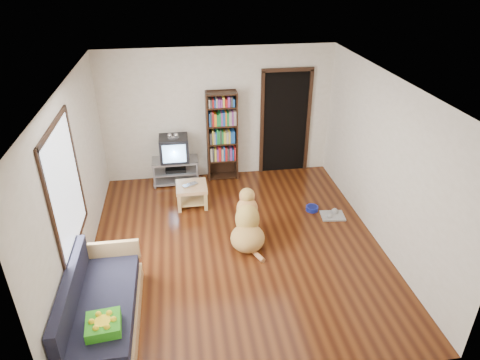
{
  "coord_description": "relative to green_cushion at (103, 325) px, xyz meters",
  "views": [
    {
      "loc": [
        -0.76,
        -5.44,
        4.13
      ],
      "look_at": [
        0.13,
        0.49,
        0.9
      ],
      "focal_mm": 32.0,
      "sensor_mm": 36.0,
      "label": 1
    }
  ],
  "objects": [
    {
      "name": "wall_left",
      "position": [
        -0.5,
        1.86,
        0.82
      ],
      "size": [
        0.0,
        5.0,
        5.0
      ],
      "primitive_type": "plane",
      "rotation": [
        1.57,
        0.0,
        1.57
      ],
      "color": "silver",
      "rests_on": "ground"
    },
    {
      "name": "green_cushion",
      "position": [
        0.0,
        0.0,
        0.0
      ],
      "size": [
        0.41,
        0.41,
        0.12
      ],
      "primitive_type": "cube",
      "rotation": [
        0.0,
        0.0,
        0.1
      ],
      "color": "green",
      "rests_on": "sofa"
    },
    {
      "name": "laptop",
      "position": [
        1.12,
        3.17,
        -0.07
      ],
      "size": [
        0.33,
        0.29,
        0.02
      ],
      "primitive_type": "imported",
      "rotation": [
        0.0,
        0.0,
        0.47
      ],
      "color": "#BCBABF",
      "rests_on": "coffee_table"
    },
    {
      "name": "wall_back",
      "position": [
        1.75,
        4.36,
        0.82
      ],
      "size": [
        4.5,
        0.0,
        4.5
      ],
      "primitive_type": "plane",
      "rotation": [
        1.57,
        0.0,
        0.0
      ],
      "color": "silver",
      "rests_on": "ground"
    },
    {
      "name": "coffee_table",
      "position": [
        1.12,
        3.2,
        -0.2
      ],
      "size": [
        0.55,
        0.55,
        0.4
      ],
      "color": "tan",
      "rests_on": "ground"
    },
    {
      "name": "tv_stand",
      "position": [
        0.85,
        4.11,
        -0.21
      ],
      "size": [
        0.9,
        0.45,
        0.5
      ],
      "color": "#99999E",
      "rests_on": "ground"
    },
    {
      "name": "doorway",
      "position": [
        3.1,
        4.34,
        0.64
      ],
      "size": [
        1.03,
        0.05,
        2.19
      ],
      "color": "black",
      "rests_on": "wall_back"
    },
    {
      "name": "window",
      "position": [
        -0.48,
        1.36,
        1.02
      ],
      "size": [
        0.03,
        1.46,
        1.7
      ],
      "color": "white",
      "rests_on": "wall_left"
    },
    {
      "name": "ceiling",
      "position": [
        1.75,
        1.86,
        2.12
      ],
      "size": [
        5.0,
        5.0,
        0.0
      ],
      "primitive_type": "plane",
      "rotation": [
        3.14,
        0.0,
        0.0
      ],
      "color": "white",
      "rests_on": "ground"
    },
    {
      "name": "wall_front",
      "position": [
        1.75,
        -0.64,
        0.82
      ],
      "size": [
        4.5,
        0.0,
        4.5
      ],
      "primitive_type": "plane",
      "rotation": [
        -1.57,
        0.0,
        0.0
      ],
      "color": "silver",
      "rests_on": "ground"
    },
    {
      "name": "dog_bowl",
      "position": [
        3.24,
        2.67,
        -0.44
      ],
      "size": [
        0.22,
        0.22,
        0.08
      ],
      "primitive_type": "cylinder",
      "color": "navy",
      "rests_on": "ground"
    },
    {
      "name": "grey_rag",
      "position": [
        3.54,
        2.42,
        -0.47
      ],
      "size": [
        0.43,
        0.36,
        0.03
      ],
      "primitive_type": "cube",
      "rotation": [
        0.0,
        0.0,
        -0.1
      ],
      "color": "#A7A7A7",
      "rests_on": "ground"
    },
    {
      "name": "dog",
      "position": [
        1.94,
        1.93,
        -0.17
      ],
      "size": [
        0.61,
        1.06,
        0.86
      ],
      "color": "#BB8B47",
      "rests_on": "ground"
    },
    {
      "name": "crt_tv",
      "position": [
        0.85,
        4.13,
        0.26
      ],
      "size": [
        0.55,
        0.52,
        0.58
      ],
      "color": "black",
      "rests_on": "tv_stand"
    },
    {
      "name": "sofa",
      "position": [
        -0.12,
        0.48,
        -0.22
      ],
      "size": [
        0.8,
        1.8,
        0.8
      ],
      "color": "tan",
      "rests_on": "ground"
    },
    {
      "name": "ground",
      "position": [
        1.75,
        1.86,
        -0.48
      ],
      "size": [
        5.0,
        5.0,
        0.0
      ],
      "primitive_type": "plane",
      "color": "#55270E",
      "rests_on": "ground"
    },
    {
      "name": "wall_right",
      "position": [
        4.0,
        1.86,
        0.82
      ],
      "size": [
        0.0,
        5.0,
        5.0
      ],
      "primitive_type": "plane",
      "rotation": [
        1.57,
        0.0,
        -1.57
      ],
      "color": "silver",
      "rests_on": "ground"
    },
    {
      "name": "bookshelf",
      "position": [
        1.8,
        4.2,
        0.52
      ],
      "size": [
        0.6,
        0.3,
        1.8
      ],
      "color": "black",
      "rests_on": "ground"
    }
  ]
}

